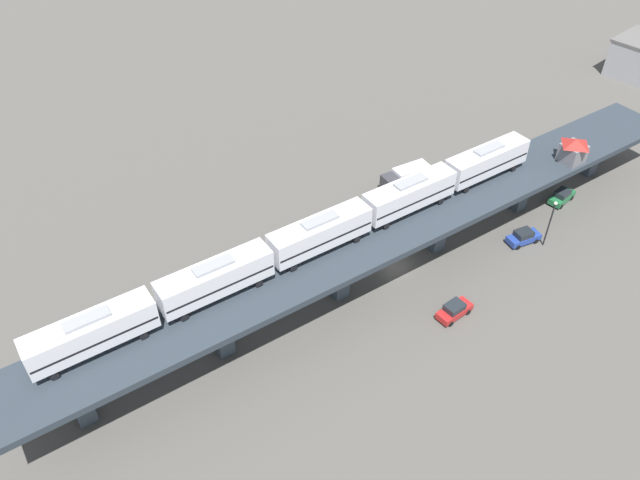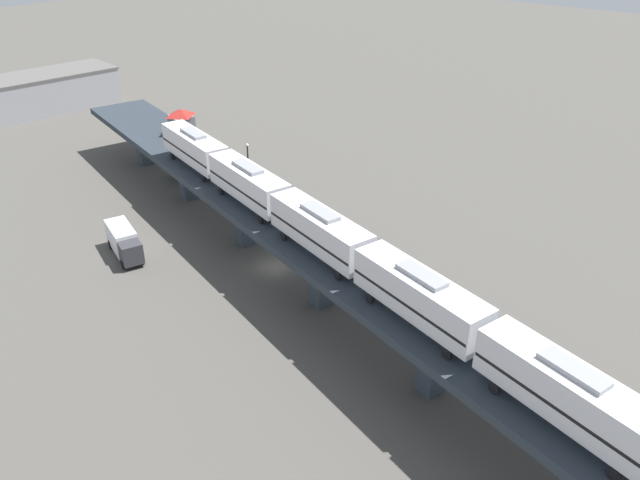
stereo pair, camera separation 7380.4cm
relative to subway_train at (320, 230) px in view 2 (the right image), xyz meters
The scene contains 10 objects.
ground_plane 13.94m from the subway_train, 67.64° to the left, with size 400.00×400.00×0.00m, color #4C4944.
elevated_viaduct 10.74m from the subway_train, 67.52° to the left, with size 31.26×91.16×6.83m.
subway_train is the anchor object (origin of this frame).
signal_hut 37.60m from the subway_train, 69.63° to the left, with size 3.93×3.93×3.40m.
street_car_green 39.00m from the subway_train, 69.49° to the left, with size 2.23×4.53×1.89m.
street_car_blue 28.96m from the subway_train, 60.89° to the left, with size 3.43×4.75×1.89m.
street_car_red 17.72m from the subway_train, 28.41° to the left, with size 2.57×4.65×1.89m.
delivery_truck 25.68m from the subway_train, 101.61° to the left, with size 4.51×7.54×3.20m.
street_lamp 30.43m from the subway_train, 58.33° to the left, with size 0.44×0.44×6.94m.
warehouse_building 82.99m from the subway_train, 78.79° to the left, with size 29.55×13.43×6.80m.
Camera 2 is at (-41.00, -40.55, 34.99)m, focal length 35.00 mm.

